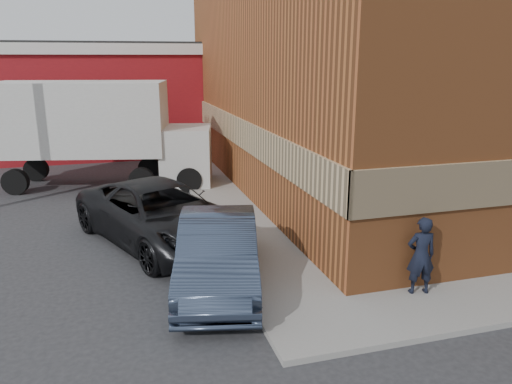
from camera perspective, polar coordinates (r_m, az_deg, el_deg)
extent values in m
plane|color=#28282B|center=(10.24, 2.46, -13.48)|extent=(90.00, 90.00, 0.00)
cube|color=#985127|center=(20.89, 17.45, 13.42)|extent=(14.00, 18.00, 9.00)
cube|color=tan|center=(18.23, -2.12, 6.97)|extent=(0.08, 18.16, 1.00)
cube|color=gray|center=(18.50, -4.64, -0.04)|extent=(1.80, 18.00, 0.12)
cube|color=maroon|center=(28.77, -22.56, 9.28)|extent=(16.00, 8.00, 5.00)
cube|color=silver|center=(28.67, -23.13, 14.74)|extent=(16.30, 8.30, 0.50)
cube|color=black|center=(28.68, -23.19, 15.33)|extent=(16.00, 8.00, 0.10)
imported|color=black|center=(10.91, 18.33, -6.90)|extent=(0.67, 0.50, 1.66)
imported|color=#303B50|center=(11.02, -4.37, -6.85)|extent=(2.68, 5.01, 1.57)
imported|color=black|center=(13.64, -10.80, -2.51)|extent=(4.87, 6.52, 1.64)
cube|color=silver|center=(20.16, -19.34, 7.96)|extent=(6.66, 3.83, 2.71)
cube|color=#237B20|center=(19.01, -20.24, 6.21)|extent=(5.90, 1.37, 0.83)
cube|color=silver|center=(19.67, -7.47, 4.06)|extent=(2.34, 2.65, 2.29)
cylinder|color=black|center=(20.31, -25.81, 1.05)|extent=(0.98, 0.51, 0.94)
cylinder|color=black|center=(22.20, -23.82, 2.37)|extent=(0.98, 0.51, 0.94)
cylinder|color=black|center=(19.02, -12.95, 1.32)|extent=(0.98, 0.51, 0.94)
cylinder|color=black|center=(21.03, -12.03, 2.69)|extent=(0.98, 0.51, 0.94)
cylinder|color=black|center=(18.80, -7.62, 1.42)|extent=(0.98, 0.51, 0.94)
cylinder|color=black|center=(20.83, -7.20, 2.79)|extent=(0.98, 0.51, 0.94)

